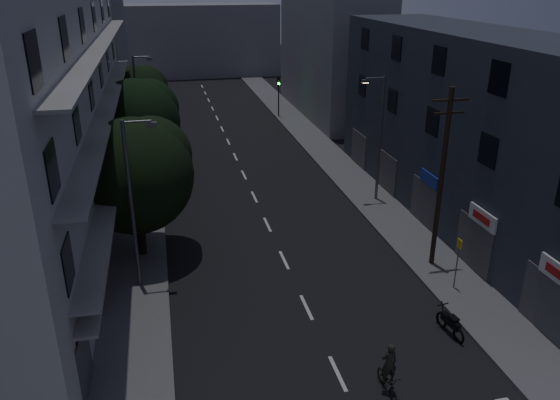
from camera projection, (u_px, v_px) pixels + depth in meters
name	position (u px, v px, depth m)	size (l,w,h in m)	color
ground	(243.00, 173.00, 41.16)	(160.00, 160.00, 0.00)	black
sidewalk_left	(141.00, 179.00, 39.64)	(3.00, 90.00, 0.15)	#565659
sidewalk_right	(338.00, 165.00, 42.63)	(3.00, 90.00, 0.15)	#565659
lane_markings	(232.00, 149.00, 46.80)	(0.15, 60.50, 0.01)	beige
building_left	(43.00, 110.00, 29.79)	(7.00, 36.00, 14.00)	#B4B5AF
building_right	(475.00, 130.00, 31.53)	(6.19, 28.00, 11.00)	#292C37
building_far_left	(92.00, 36.00, 56.48)	(6.00, 20.00, 16.00)	slate
building_far_right	(331.00, 51.00, 56.43)	(6.00, 20.00, 13.00)	slate
building_far_end	(195.00, 40.00, 79.87)	(24.00, 8.00, 10.00)	slate
tree_near	(136.00, 171.00, 27.30)	(5.91, 5.91, 7.29)	black
tree_mid	(137.00, 119.00, 37.13)	(5.95, 5.95, 7.32)	black
tree_far	(138.00, 94.00, 47.30)	(5.32, 5.32, 6.58)	black
traffic_signal_far_right	(279.00, 88.00, 56.07)	(0.28, 0.37, 4.10)	black
traffic_signal_far_left	(152.00, 99.00, 51.09)	(0.28, 0.37, 4.10)	black
street_lamp_left_near	(133.00, 198.00, 24.34)	(1.51, 0.25, 8.00)	#565A5D
street_lamp_right	(379.00, 133.00, 34.31)	(1.51, 0.25, 8.00)	#55575C
street_lamp_left_far	(139.00, 102.00, 42.73)	(1.51, 0.25, 8.00)	#53565A
utility_pole	(442.00, 176.00, 26.16)	(1.80, 0.24, 9.00)	black
bus_stop_sign	(458.00, 255.00, 25.07)	(0.06, 0.35, 2.52)	#595B60
motorcycle	(450.00, 324.00, 22.50)	(0.54, 1.86, 1.19)	black
cyclist	(388.00, 375.00, 19.28)	(0.60, 1.62, 2.04)	black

